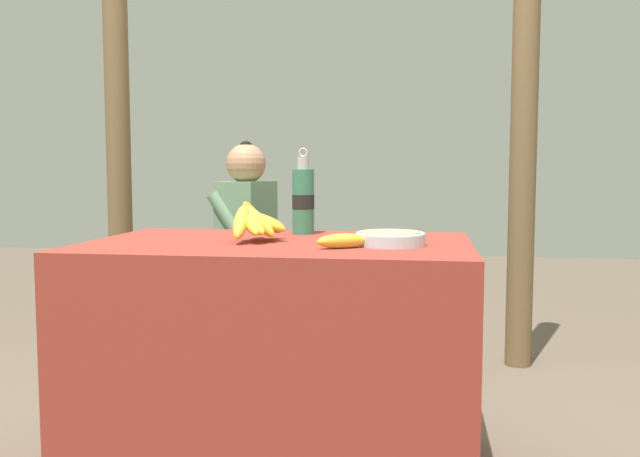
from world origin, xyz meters
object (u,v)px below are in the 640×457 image
(banana_bunch_ripe, at_px, (255,221))
(banana_bunch_green, at_px, (382,273))
(serving_bowl, at_px, (390,237))
(wooden_bench, at_px, (303,300))
(support_post_near, at_px, (118,123))
(support_post_far, at_px, (524,118))
(water_bottle, at_px, (303,200))
(seated_vendor, at_px, (239,238))
(loose_banana_front, at_px, (343,241))

(banana_bunch_ripe, bearing_deg, banana_bunch_green, 73.42)
(serving_bowl, distance_m, wooden_bench, 1.39)
(support_post_near, height_order, support_post_far, same)
(support_post_far, bearing_deg, banana_bunch_green, -157.52)
(water_bottle, distance_m, seated_vendor, 1.03)
(wooden_bench, bearing_deg, serving_bowl, -67.87)
(water_bottle, bearing_deg, support_post_near, 136.87)
(wooden_bench, distance_m, seated_vendor, 0.45)
(loose_banana_front, distance_m, banana_bunch_green, 1.36)
(support_post_far, bearing_deg, loose_banana_front, -114.82)
(water_bottle, xyz_separation_m, seated_vendor, (-0.49, 0.88, -0.24))
(wooden_bench, height_order, support_post_near, support_post_near)
(water_bottle, distance_m, support_post_far, 1.56)
(banana_bunch_ripe, bearing_deg, wooden_bench, 92.46)
(seated_vendor, distance_m, support_post_near, 1.04)
(water_bottle, bearing_deg, banana_bunch_green, 75.21)
(wooden_bench, distance_m, support_post_far, 1.47)
(support_post_near, bearing_deg, loose_banana_front, -47.80)
(banana_bunch_ripe, height_order, support_post_far, support_post_far)
(banana_bunch_ripe, relative_size, wooden_bench, 0.21)
(seated_vendor, bearing_deg, water_bottle, 128.85)
(loose_banana_front, bearing_deg, support_post_near, 132.20)
(banana_bunch_ripe, distance_m, seated_vendor, 1.23)
(water_bottle, distance_m, wooden_bench, 1.07)
(banana_bunch_ripe, xyz_separation_m, wooden_bench, (-0.05, 1.18, -0.49))
(serving_bowl, relative_size, banana_bunch_green, 0.81)
(water_bottle, bearing_deg, loose_banana_front, -65.38)
(banana_bunch_ripe, xyz_separation_m, loose_banana_front, (0.31, -0.15, -0.05))
(loose_banana_front, xyz_separation_m, seated_vendor, (-0.68, 1.30, -0.13))
(banana_bunch_green, distance_m, support_post_far, 1.09)
(wooden_bench, height_order, banana_bunch_green, banana_bunch_green)
(banana_bunch_ripe, distance_m, wooden_bench, 1.28)
(loose_banana_front, height_order, wooden_bench, loose_banana_front)
(banana_bunch_ripe, relative_size, serving_bowl, 1.30)
(banana_bunch_ripe, height_order, banana_bunch_green, banana_bunch_ripe)
(wooden_bench, xyz_separation_m, banana_bunch_green, (0.40, -0.00, 0.15))
(serving_bowl, xyz_separation_m, loose_banana_front, (-0.14, -0.11, -0.00))
(water_bottle, height_order, seated_vendor, seated_vendor)
(seated_vendor, bearing_deg, banana_bunch_ripe, 117.76)
(serving_bowl, xyz_separation_m, water_bottle, (-0.33, 0.32, 0.10))
(banana_bunch_ripe, bearing_deg, support_post_far, 54.25)
(loose_banana_front, xyz_separation_m, support_post_far, (0.75, 1.62, 0.48))
(loose_banana_front, height_order, support_post_far, support_post_far)
(water_bottle, distance_m, loose_banana_front, 0.48)
(banana_bunch_ripe, bearing_deg, serving_bowl, -5.68)
(support_post_far, bearing_deg, seated_vendor, -167.67)
(water_bottle, xyz_separation_m, loose_banana_front, (0.20, -0.43, -0.10))
(loose_banana_front, bearing_deg, banana_bunch_green, 88.21)
(seated_vendor, relative_size, support_post_far, 0.45)
(loose_banana_front, height_order, banana_bunch_green, loose_banana_front)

